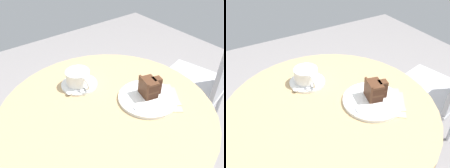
{
  "view_description": "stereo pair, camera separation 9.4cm",
  "coord_description": "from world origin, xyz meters",
  "views": [
    {
      "loc": [
        0.54,
        -0.39,
        1.35
      ],
      "look_at": [
        -0.06,
        0.07,
        0.78
      ],
      "focal_mm": 38.0,
      "sensor_mm": 36.0,
      "label": 1
    },
    {
      "loc": [
        0.59,
        -0.31,
        1.35
      ],
      "look_at": [
        -0.06,
        0.07,
        0.78
      ],
      "focal_mm": 38.0,
      "sensor_mm": 36.0,
      "label": 2
    }
  ],
  "objects": [
    {
      "name": "cake_slice",
      "position": [
        0.05,
        0.17,
        0.79
      ],
      "size": [
        0.08,
        0.09,
        0.08
      ],
      "rotation": [
        0.0,
        0.0,
        1.31
      ],
      "color": "#422619",
      "rests_on": "cake_plate"
    },
    {
      "name": "fork",
      "position": [
        0.09,
        0.12,
        0.76
      ],
      "size": [
        0.04,
        0.14,
        0.0
      ],
      "rotation": [
        0.0,
        0.0,
        4.55
      ],
      "color": "silver",
      "rests_on": "cake_plate"
    },
    {
      "name": "napkin",
      "position": [
        0.08,
        0.2,
        0.74
      ],
      "size": [
        0.21,
        0.21,
        0.0
      ],
      "rotation": [
        0.0,
        0.0,
        2.49
      ],
      "color": "tan",
      "rests_on": "cafe_table"
    },
    {
      "name": "cafe_table",
      "position": [
        0.0,
        0.0,
        0.62
      ],
      "size": [
        0.81,
        0.81,
        0.74
      ],
      "color": "tan",
      "rests_on": "ground"
    },
    {
      "name": "coffee_cup",
      "position": [
        -0.18,
        -0.01,
        0.78
      ],
      "size": [
        0.13,
        0.1,
        0.06
      ],
      "color": "white",
      "rests_on": "saucer"
    },
    {
      "name": "cafe_chair",
      "position": [
        -0.03,
        0.77,
        0.52
      ],
      "size": [
        0.45,
        0.45,
        0.85
      ],
      "rotation": [
        0.0,
        0.0,
        4.93
      ],
      "color": "#BCBCC1",
      "rests_on": "ground"
    },
    {
      "name": "cake_plate",
      "position": [
        0.06,
        0.15,
        0.75
      ],
      "size": [
        0.23,
        0.23,
        0.01
      ],
      "color": "white",
      "rests_on": "cafe_table"
    },
    {
      "name": "saucer",
      "position": [
        -0.18,
        -0.01,
        0.75
      ],
      "size": [
        0.15,
        0.15,
        0.01
      ],
      "color": "white",
      "rests_on": "cafe_table"
    },
    {
      "name": "teaspoon",
      "position": [
        -0.14,
        -0.05,
        0.75
      ],
      "size": [
        0.05,
        0.11,
        0.0
      ],
      "rotation": [
        0.0,
        0.0,
        4.41
      ],
      "color": "silver",
      "rests_on": "saucer"
    }
  ]
}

